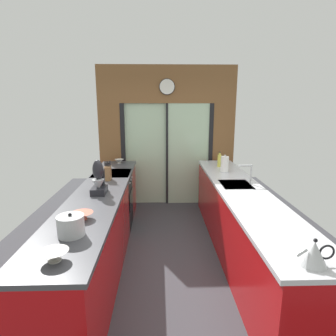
{
  "coord_description": "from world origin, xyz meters",
  "views": [
    {
      "loc": [
        -0.15,
        -3.14,
        2.0
      ],
      "look_at": [
        -0.03,
        0.71,
        1.12
      ],
      "focal_mm": 30.31,
      "sensor_mm": 36.0,
      "label": 1
    }
  ],
  "objects_px": {
    "mixing_bowl_near": "(54,255)",
    "stand_mixer": "(99,181)",
    "soap_bottle": "(219,160)",
    "oven_range": "(113,201)",
    "mixing_bowl_far": "(119,161)",
    "stock_pot": "(71,226)",
    "kettle": "(314,253)",
    "mixing_bowl_mid": "(82,216)",
    "knife_block": "(108,173)",
    "paper_towel_roll": "(225,164)"
  },
  "relations": [
    {
      "from": "stock_pot",
      "to": "kettle",
      "type": "distance_m",
      "value": 1.85
    },
    {
      "from": "stand_mixer",
      "to": "stock_pot",
      "type": "bearing_deg",
      "value": -90.0
    },
    {
      "from": "knife_block",
      "to": "paper_towel_roll",
      "type": "distance_m",
      "value": 1.83
    },
    {
      "from": "mixing_bowl_mid",
      "to": "kettle",
      "type": "relative_size",
      "value": 0.8
    },
    {
      "from": "oven_range",
      "to": "knife_block",
      "type": "distance_m",
      "value": 0.72
    },
    {
      "from": "mixing_bowl_far",
      "to": "knife_block",
      "type": "distance_m",
      "value": 1.18
    },
    {
      "from": "stand_mixer",
      "to": "soap_bottle",
      "type": "xyz_separation_m",
      "value": [
        1.78,
        1.45,
        -0.05
      ]
    },
    {
      "from": "stock_pot",
      "to": "mixing_bowl_far",
      "type": "bearing_deg",
      "value": 90.0
    },
    {
      "from": "mixing_bowl_far",
      "to": "mixing_bowl_near",
      "type": "bearing_deg",
      "value": -90.0
    },
    {
      "from": "oven_range",
      "to": "kettle",
      "type": "xyz_separation_m",
      "value": [
        1.8,
        -2.68,
        0.55
      ]
    },
    {
      "from": "mixing_bowl_far",
      "to": "stand_mixer",
      "type": "xyz_separation_m",
      "value": [
        0.0,
        -1.79,
        0.12
      ]
    },
    {
      "from": "mixing_bowl_near",
      "to": "soap_bottle",
      "type": "xyz_separation_m",
      "value": [
        1.78,
        2.98,
        0.07
      ]
    },
    {
      "from": "mixing_bowl_mid",
      "to": "paper_towel_roll",
      "type": "bearing_deg",
      "value": 45.96
    },
    {
      "from": "mixing_bowl_near",
      "to": "paper_towel_roll",
      "type": "height_order",
      "value": "paper_towel_roll"
    },
    {
      "from": "knife_block",
      "to": "kettle",
      "type": "height_order",
      "value": "knife_block"
    },
    {
      "from": "mixing_bowl_far",
      "to": "paper_towel_roll",
      "type": "distance_m",
      "value": 1.93
    },
    {
      "from": "mixing_bowl_mid",
      "to": "kettle",
      "type": "xyz_separation_m",
      "value": [
        1.78,
        -0.84,
        0.05
      ]
    },
    {
      "from": "soap_bottle",
      "to": "oven_range",
      "type": "bearing_deg",
      "value": -167.5
    },
    {
      "from": "mixing_bowl_near",
      "to": "stand_mixer",
      "type": "xyz_separation_m",
      "value": [
        0.0,
        1.53,
        0.12
      ]
    },
    {
      "from": "mixing_bowl_near",
      "to": "soap_bottle",
      "type": "height_order",
      "value": "soap_bottle"
    },
    {
      "from": "stand_mixer",
      "to": "kettle",
      "type": "distance_m",
      "value": 2.42
    },
    {
      "from": "oven_range",
      "to": "mixing_bowl_near",
      "type": "height_order",
      "value": "mixing_bowl_near"
    },
    {
      "from": "soap_bottle",
      "to": "stand_mixer",
      "type": "bearing_deg",
      "value": -140.9
    },
    {
      "from": "mixing_bowl_near",
      "to": "paper_towel_roll",
      "type": "bearing_deg",
      "value": 55.34
    },
    {
      "from": "stock_pot",
      "to": "paper_towel_roll",
      "type": "relative_size",
      "value": 0.8
    },
    {
      "from": "knife_block",
      "to": "soap_bottle",
      "type": "relative_size",
      "value": 1.08
    },
    {
      "from": "mixing_bowl_mid",
      "to": "knife_block",
      "type": "height_order",
      "value": "knife_block"
    },
    {
      "from": "mixing_bowl_mid",
      "to": "kettle",
      "type": "bearing_deg",
      "value": -25.21
    },
    {
      "from": "mixing_bowl_near",
      "to": "oven_range",
      "type": "bearing_deg",
      "value": 90.41
    },
    {
      "from": "mixing_bowl_far",
      "to": "paper_towel_roll",
      "type": "bearing_deg",
      "value": -22.84
    },
    {
      "from": "mixing_bowl_near",
      "to": "mixing_bowl_mid",
      "type": "relative_size",
      "value": 0.96
    },
    {
      "from": "knife_block",
      "to": "paper_towel_roll",
      "type": "xyz_separation_m",
      "value": [
        1.78,
        0.43,
        0.02
      ]
    },
    {
      "from": "oven_range",
      "to": "mixing_bowl_far",
      "type": "relative_size",
      "value": 5.43
    },
    {
      "from": "mixing_bowl_near",
      "to": "mixing_bowl_mid",
      "type": "distance_m",
      "value": 0.73
    },
    {
      "from": "mixing_bowl_near",
      "to": "kettle",
      "type": "bearing_deg",
      "value": -3.38
    },
    {
      "from": "mixing_bowl_far",
      "to": "stock_pot",
      "type": "height_order",
      "value": "stock_pot"
    },
    {
      "from": "stock_pot",
      "to": "kettle",
      "type": "xyz_separation_m",
      "value": [
        1.78,
        -0.5,
        -0.0
      ]
    },
    {
      "from": "soap_bottle",
      "to": "stock_pot",
      "type": "bearing_deg",
      "value": -124.58
    },
    {
      "from": "mixing_bowl_near",
      "to": "mixing_bowl_far",
      "type": "distance_m",
      "value": 3.32
    },
    {
      "from": "mixing_bowl_far",
      "to": "paper_towel_roll",
      "type": "height_order",
      "value": "paper_towel_roll"
    },
    {
      "from": "stand_mixer",
      "to": "paper_towel_roll",
      "type": "height_order",
      "value": "stand_mixer"
    },
    {
      "from": "oven_range",
      "to": "mixing_bowl_mid",
      "type": "bearing_deg",
      "value": -89.43
    },
    {
      "from": "oven_range",
      "to": "mixing_bowl_mid",
      "type": "xyz_separation_m",
      "value": [
        0.02,
        -1.84,
        0.5
      ]
    },
    {
      "from": "kettle",
      "to": "paper_towel_roll",
      "type": "bearing_deg",
      "value": 90.04
    },
    {
      "from": "mixing_bowl_far",
      "to": "paper_towel_roll",
      "type": "relative_size",
      "value": 0.6
    },
    {
      "from": "stand_mixer",
      "to": "knife_block",
      "type": "bearing_deg",
      "value": 89.99
    },
    {
      "from": "stock_pot",
      "to": "paper_towel_roll",
      "type": "xyz_separation_m",
      "value": [
        1.78,
        2.18,
        0.04
      ]
    },
    {
      "from": "knife_block",
      "to": "kettle",
      "type": "distance_m",
      "value": 2.87
    },
    {
      "from": "mixing_bowl_mid",
      "to": "stock_pot",
      "type": "xyz_separation_m",
      "value": [
        -0.0,
        -0.34,
        0.05
      ]
    },
    {
      "from": "oven_range",
      "to": "soap_bottle",
      "type": "distance_m",
      "value": 1.93
    }
  ]
}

